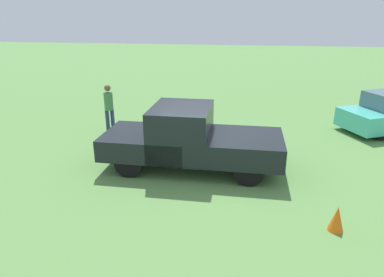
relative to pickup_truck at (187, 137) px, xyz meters
The scene contains 4 objects.
ground_plane 1.03m from the pickup_truck, 138.75° to the left, with size 80.00×80.00×0.00m, color #5B8C47.
pickup_truck is the anchor object (origin of this frame).
person_bystander 4.30m from the pickup_truck, 38.35° to the right, with size 0.45×0.45×1.79m.
traffic_cone 4.42m from the pickup_truck, 143.89° to the left, with size 0.32×0.32×0.55m, color orange.
Camera 1 is at (-1.22, 8.77, 4.26)m, focal length 32.46 mm.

